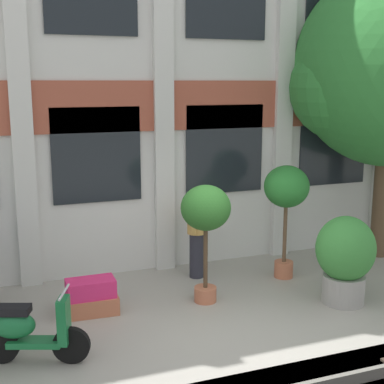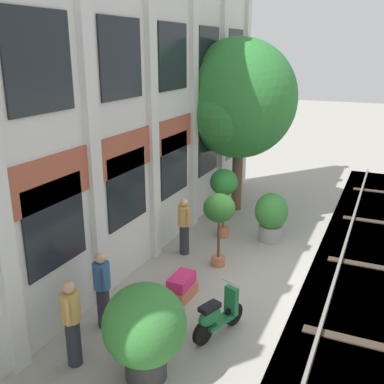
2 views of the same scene
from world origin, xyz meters
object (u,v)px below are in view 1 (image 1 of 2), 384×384
(potted_plant_low_pan, at_px, (206,214))
(potted_plant_square_trough, at_px, (91,297))
(resident_by_doorway, at_px, (197,233))
(potted_plant_stone_basin, at_px, (345,256))
(potted_plant_tall_urn, at_px, (286,193))
(scooter_second_parked, at_px, (30,331))

(potted_plant_low_pan, bearing_deg, potted_plant_square_trough, 174.48)
(potted_plant_low_pan, bearing_deg, resident_by_doorway, 76.57)
(potted_plant_stone_basin, relative_size, potted_plant_low_pan, 0.74)
(potted_plant_square_trough, bearing_deg, resident_by_doorway, 23.62)
(potted_plant_tall_urn, relative_size, potted_plant_stone_basin, 1.44)
(potted_plant_tall_urn, distance_m, resident_by_doorway, 1.77)
(potted_plant_square_trough, height_order, resident_by_doorway, resident_by_doorway)
(potted_plant_stone_basin, distance_m, resident_by_doorway, 2.64)
(potted_plant_square_trough, bearing_deg, potted_plant_low_pan, -5.52)
(scooter_second_parked, height_order, resident_by_doorway, resident_by_doorway)
(potted_plant_tall_urn, relative_size, potted_plant_square_trough, 2.47)
(potted_plant_tall_urn, relative_size, scooter_second_parked, 1.57)
(potted_plant_square_trough, relative_size, potted_plant_low_pan, 0.43)
(potted_plant_square_trough, xyz_separation_m, resident_by_doorway, (2.09, 0.92, 0.59))
(potted_plant_stone_basin, bearing_deg, resident_by_doorway, 133.69)
(potted_plant_tall_urn, height_order, potted_plant_square_trough, potted_plant_tall_urn)
(potted_plant_square_trough, distance_m, scooter_second_parked, 1.58)
(potted_plant_low_pan, bearing_deg, potted_plant_stone_basin, -21.41)
(potted_plant_square_trough, relative_size, scooter_second_parked, 0.63)
(potted_plant_tall_urn, height_order, potted_plant_stone_basin, potted_plant_tall_urn)
(potted_plant_square_trough, bearing_deg, potted_plant_tall_urn, 5.66)
(potted_plant_square_trough, bearing_deg, potted_plant_stone_basin, -14.25)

